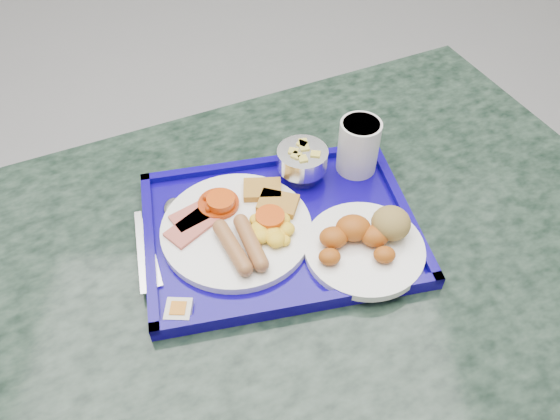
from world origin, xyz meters
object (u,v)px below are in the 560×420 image
(fruit_bowl, at_px, (302,159))
(tray, at_px, (280,229))
(table, at_px, (292,311))
(bread_plate, at_px, (367,240))
(main_plate, at_px, (240,226))
(juice_cup, at_px, (359,145))

(fruit_bowl, bearing_deg, tray, -110.51)
(table, bearing_deg, fruit_bowl, 81.56)
(tray, bearing_deg, bread_plate, -20.60)
(table, xyz_separation_m, main_plate, (-0.08, 0.03, 0.21))
(table, bearing_deg, main_plate, 163.15)
(main_plate, height_order, bread_plate, bread_plate)
(table, bearing_deg, juice_cup, 54.13)
(tray, relative_size, fruit_bowl, 5.45)
(main_plate, bearing_deg, bread_plate, -12.51)
(table, height_order, bread_plate, bread_plate)
(fruit_bowl, bearing_deg, table, -98.44)
(main_plate, distance_m, fruit_bowl, 0.16)
(bread_plate, relative_size, fruit_bowl, 2.14)
(table, relative_size, main_plate, 5.76)
(tray, height_order, juice_cup, juice_cup)
(main_plate, height_order, juice_cup, juice_cup)
(table, height_order, main_plate, main_plate)
(table, relative_size, juice_cup, 14.00)
(tray, bearing_deg, juice_cup, 43.44)
(bread_plate, relative_size, juice_cup, 1.88)
(bread_plate, distance_m, juice_cup, 0.19)
(tray, distance_m, main_plate, 0.07)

